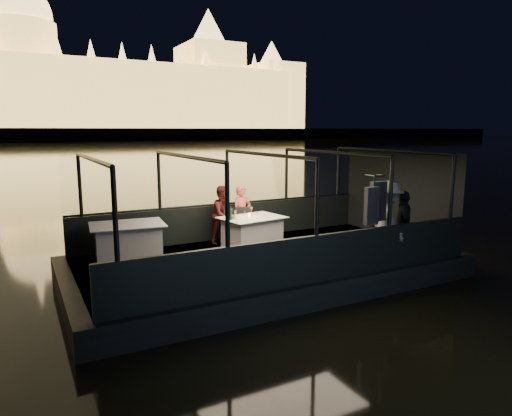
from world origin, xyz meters
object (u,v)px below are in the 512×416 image
chair_port_right (247,226)px  passenger_stripe (387,222)px  passenger_dark (403,221)px  person_man_maroon (224,214)px  person_woman_coral (242,212)px  wine_bottle (231,214)px  dining_table_aft (128,244)px  dining_table_central (252,233)px  coat_stand (373,225)px  chair_port_left (232,227)px

chair_port_right → passenger_stripe: (2.04, -2.76, 0.40)m
chair_port_right → passenger_dark: passenger_dark is taller
person_man_maroon → person_woman_coral: bearing=-19.3°
person_woman_coral → wine_bottle: 1.12m
dining_table_aft → person_man_maroon: bearing=10.4°
wine_bottle → dining_table_central: bearing=7.2°
person_man_maroon → passenger_stripe: passenger_stripe is taller
dining_table_aft → coat_stand: (4.38, -2.83, 0.51)m
chair_port_right → person_woman_coral: bearing=102.0°
chair_port_left → person_man_maroon: (-0.11, 0.25, 0.30)m
dining_table_central → passenger_stripe: 3.16m
dining_table_central → person_man_maroon: person_man_maroon is taller
dining_table_central → person_man_maroon: size_ratio=0.99×
chair_port_left → passenger_stripe: (2.42, -2.81, 0.40)m
chair_port_left → coat_stand: 3.55m
chair_port_left → person_man_maroon: 0.40m
person_woman_coral → passenger_stripe: bearing=-61.7°
person_man_maroon → passenger_dark: bearing=-67.7°
dining_table_central → chair_port_left: chair_port_left is taller
dining_table_central → wine_bottle: size_ratio=4.65×
passenger_dark → passenger_stripe: bearing=-61.0°
passenger_stripe → person_man_maroon: bearing=55.6°
chair_port_left → passenger_dark: (2.84, -2.85, 0.40)m
coat_stand → passenger_stripe: 0.66m
person_woman_coral → passenger_stripe: size_ratio=0.81×
chair_port_left → passenger_dark: size_ratio=0.58×
dining_table_central → person_man_maroon: bearing=118.5°
coat_stand → wine_bottle: coat_stand is taller
dining_table_central → dining_table_aft: bearing=174.0°
person_woman_coral → person_man_maroon: size_ratio=0.97×
dining_table_aft → coat_stand: 5.24m
dining_table_central → passenger_dark: passenger_dark is taller
dining_table_central → passenger_dark: bearing=-42.6°
dining_table_central → passenger_dark: (2.54, -2.33, 0.47)m
dining_table_aft → chair_port_right: size_ratio=1.74×
chair_port_right → passenger_stripe: bearing=-36.6°
dining_table_aft → person_woman_coral: size_ratio=1.09×
dining_table_aft → passenger_stripe: bearing=-27.5°
coat_stand → person_woman_coral: 3.58m
wine_bottle → passenger_stripe: bearing=-39.3°
passenger_dark → wine_bottle: size_ratio=4.88×
dining_table_central → chair_port_left: size_ratio=1.65×
coat_stand → passenger_stripe: bearing=19.8°
chair_port_right → person_woman_coral: 0.44m
person_man_maroon → passenger_dark: (2.95, -3.09, 0.10)m
person_woman_coral → dining_table_central: bearing=-102.7°
chair_port_left → chair_port_right: (0.38, -0.05, 0.00)m
coat_stand → person_man_maroon: coat_stand is taller
passenger_stripe → wine_bottle: (-2.72, 2.22, 0.06)m
person_woman_coral → chair_port_right: bearing=-99.8°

